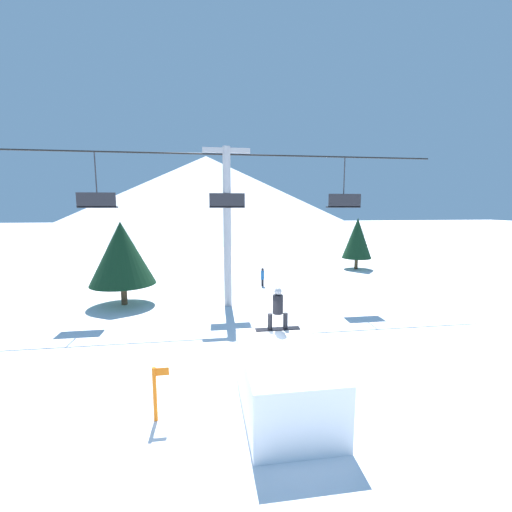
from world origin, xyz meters
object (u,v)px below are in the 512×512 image
Objects in this scene: snow_ramp at (284,381)px; distant_skier at (263,276)px; snowboarder at (278,309)px; pine_tree_near at (122,253)px; trail_marker at (156,392)px.

snow_ramp reaches higher than distant_skier.
snowboarder is at bearing 83.91° from snow_ramp.
snowboarder is (0.18, 1.65, 1.44)m from snow_ramp.
snow_ramp is 2.19m from snowboarder.
pine_tree_near is 3.22× the size of trail_marker.
distant_skier is (1.81, 13.86, -0.12)m from snow_ramp.
pine_tree_near reaches higher than distant_skier.
distant_skier is (5.06, 13.86, -0.09)m from trail_marker.
snowboarder is at bearing 25.72° from trail_marker.
trail_marker is 14.76m from distant_skier.
snow_ramp is at bearing -96.09° from snowboarder.
snow_ramp is 13.98m from distant_skier.
pine_tree_near is at bearing 106.05° from trail_marker.
snow_ramp is at bearing -59.42° from pine_tree_near.
pine_tree_near reaches higher than trail_marker.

